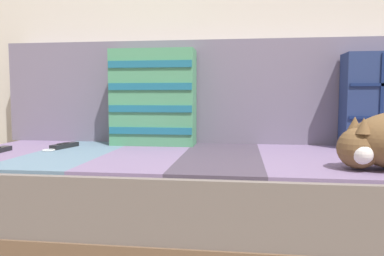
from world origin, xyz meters
The scene contains 4 objects.
couch centered at (0.00, 0.12, 0.19)m, with size 2.10×0.86×0.39m.
sofa_backrest centered at (0.00, 0.48, 0.62)m, with size 2.06×0.14×0.46m.
throw_pillow_striped centered at (-0.31, 0.33, 0.59)m, with size 0.36×0.14×0.41m.
game_remote_far centered at (-0.65, 0.18, 0.40)m, with size 0.09×0.19×0.02m.
Camera 1 is at (0.07, -1.26, 0.60)m, focal length 35.00 mm.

